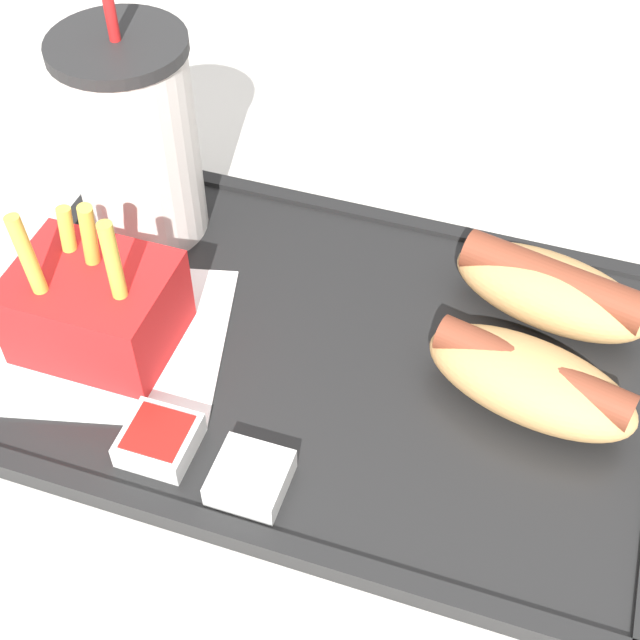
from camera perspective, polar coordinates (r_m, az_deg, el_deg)
The scene contains 9 objects.
dining_table at distance 0.89m, azimuth -0.77°, elevation -17.24°, with size 1.21×1.16×0.73m.
food_tray at distance 0.57m, azimuth 0.00°, elevation -2.34°, with size 0.43×0.28×0.01m.
paper_napkin at distance 0.59m, azimuth -13.63°, elevation -1.11°, with size 0.18×0.17×0.00m.
soda_cup at distance 0.62m, azimuth -11.81°, elevation 11.25°, with size 0.09×0.09×0.18m.
hot_dog_far at distance 0.59m, azimuth 14.55°, elevation 1.94°, with size 0.14×0.08×0.04m.
hot_dog_near at distance 0.54m, azimuth 13.32°, elevation -3.74°, with size 0.14×0.08×0.04m.
fries_carton at distance 0.57m, azimuth -14.19°, elevation 0.86°, with size 0.10×0.08×0.11m.
sauce_cup_mayo at distance 0.50m, azimuth -4.49°, elevation -9.99°, with size 0.04×0.04×0.02m.
sauce_cup_ketchup at distance 0.52m, azimuth -10.25°, elevation -7.52°, with size 0.04×0.04×0.02m.
Camera 1 is at (0.13, -0.35, 1.17)m, focal length 50.00 mm.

